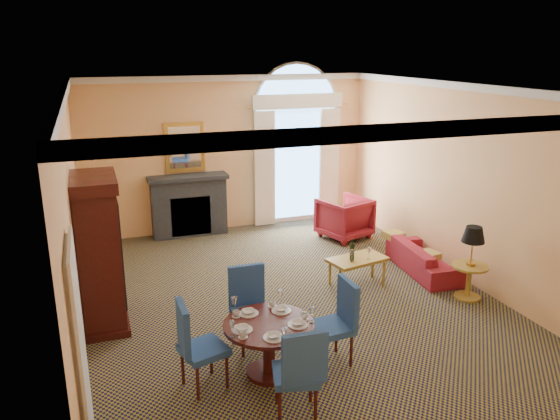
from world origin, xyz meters
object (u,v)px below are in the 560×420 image
object	(u,v)px
sofa	(424,258)
armchair	(344,218)
coffee_table	(357,260)
dining_table	(269,335)
armoire	(99,255)
side_table	(472,254)

from	to	relation	value
sofa	armchair	xyz separation A→B (m)	(-0.52, 2.07, 0.17)
sofa	armchair	distance (m)	2.14
coffee_table	dining_table	bearing A→B (deg)	-149.66
coffee_table	armchair	bearing A→B (deg)	57.51
armchair	dining_table	bearing A→B (deg)	35.85
armoire	coffee_table	distance (m)	3.96
armoire	side_table	distance (m)	5.43
dining_table	armchair	xyz separation A→B (m)	(2.97, 4.13, -0.10)
armoire	side_table	world-z (taller)	armoire
dining_table	side_table	world-z (taller)	side_table
armoire	side_table	xyz separation A→B (m)	(5.32, -1.03, -0.29)
sofa	side_table	bearing A→B (deg)	-172.28
armchair	side_table	size ratio (longest dim) A/B	0.80
side_table	dining_table	bearing A→B (deg)	-165.25
sofa	side_table	size ratio (longest dim) A/B	1.47
armoire	coffee_table	bearing A→B (deg)	-0.55
armoire	coffee_table	size ratio (longest dim) A/B	2.09
armoire	armchair	bearing A→B (deg)	24.46
armoire	side_table	bearing A→B (deg)	-10.99
dining_table	coffee_table	size ratio (longest dim) A/B	1.05
sofa	armoire	bearing A→B (deg)	96.19
dining_table	side_table	bearing A→B (deg)	14.75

